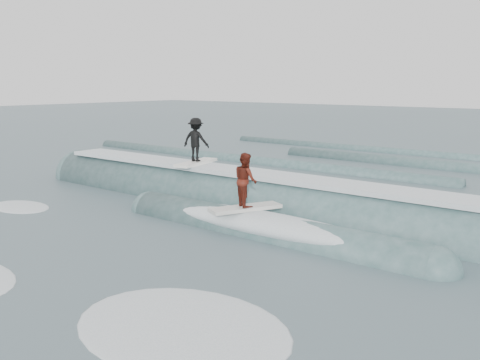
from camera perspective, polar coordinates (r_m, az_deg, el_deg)
The scene contains 6 objects.
ground at distance 12.79m, azimuth -14.81°, elevation -8.11°, with size 160.00×160.00×0.00m, color #425A60.
breaking_wave at distance 16.52m, azimuth 2.19°, elevation -3.42°, with size 21.13×3.91×2.27m.
surfer_black at distance 18.41m, azimuth -4.72°, elevation 4.02°, with size 1.06×2.07×1.59m.
surfer_red at distance 14.32m, azimuth 0.60°, elevation -0.46°, with size 1.33×2.05×1.56m.
whitewater at distance 10.72m, azimuth -18.34°, elevation -11.96°, with size 14.94×8.07×0.10m.
far_swells at distance 27.32m, azimuth 14.97°, elevation 1.65°, with size 33.46×8.65×0.80m.
Camera 1 is at (9.88, -7.08, 3.98)m, focal length 40.00 mm.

